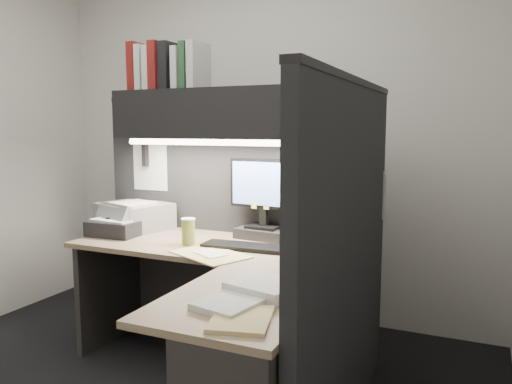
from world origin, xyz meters
TOP-DOWN VIEW (x-y plane):
  - wall_back at (0.00, 1.50)m, footprint 3.50×0.04m
  - partition_back at (0.03, 0.93)m, footprint 1.90×0.06m
  - partition_right at (0.98, 0.18)m, footprint 0.06×1.50m
  - desk at (0.43, -0.00)m, footprint 1.70×1.53m
  - overhead_shelf at (0.12, 0.75)m, footprint 1.55×0.34m
  - task_light_tube at (0.12, 0.61)m, footprint 1.32×0.04m
  - monitor at (0.30, 0.82)m, footprint 0.46×0.23m
  - keyboard at (0.30, 0.53)m, footprint 0.49×0.19m
  - mousepad at (0.73, 0.50)m, footprint 0.30×0.28m
  - mouse at (0.73, 0.50)m, footprint 0.07×0.11m
  - telephone at (0.65, 0.71)m, footprint 0.26×0.27m
  - coffee_cup at (-0.04, 0.49)m, footprint 0.10×0.10m
  - printer at (-0.63, 0.74)m, footprint 0.53×0.49m
  - notebook_stack at (-0.60, 0.53)m, footprint 0.33×0.28m
  - open_folder at (0.20, 0.32)m, footprint 0.49×0.42m
  - paper_stack_a at (0.72, -0.14)m, footprint 0.31×0.28m
  - paper_stack_b at (0.66, -0.33)m, footprint 0.26×0.30m
  - manila_stack at (0.76, -0.45)m, footprint 0.27×0.31m
  - binder_row at (-0.34, 0.75)m, footprint 0.49×0.26m
  - pinned_papers at (0.42, 0.56)m, footprint 1.76×1.31m

SIDE VIEW (x-z plane):
  - desk at x=0.43m, z-range 0.08..0.81m
  - mousepad at x=0.73m, z-range 0.73..0.73m
  - open_folder at x=0.20m, z-range 0.73..0.74m
  - manila_stack at x=0.76m, z-range 0.73..0.75m
  - keyboard at x=0.30m, z-range 0.73..0.75m
  - paper_stack_b at x=0.66m, z-range 0.73..0.76m
  - mouse at x=0.73m, z-range 0.73..0.78m
  - paper_stack_a at x=0.72m, z-range 0.73..0.78m
  - telephone at x=0.65m, z-range 0.73..0.81m
  - notebook_stack at x=-0.60m, z-range 0.73..0.83m
  - partition_back at x=0.03m, z-range 0.00..1.60m
  - partition_right at x=0.98m, z-range 0.00..1.60m
  - coffee_cup at x=-0.04m, z-range 0.73..0.88m
  - printer at x=-0.63m, z-range 0.73..0.91m
  - monitor at x=0.30m, z-range 0.68..1.18m
  - pinned_papers at x=0.42m, z-range 0.80..1.31m
  - task_light_tube at x=0.12m, z-range 1.31..1.35m
  - wall_back at x=0.00m, z-range 0.00..2.70m
  - overhead_shelf at x=0.12m, z-range 1.35..1.65m
  - binder_row at x=-0.34m, z-range 1.64..1.95m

